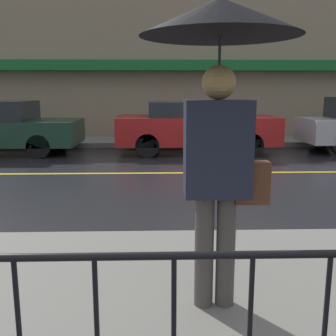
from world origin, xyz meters
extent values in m
plane|color=black|center=(0.00, 0.00, 0.00)|extent=(80.00, 80.00, 0.00)
cube|color=gray|center=(0.00, 4.98, 0.07)|extent=(28.00, 2.08, 0.15)
cube|color=gold|center=(0.00, 0.00, 0.00)|extent=(25.20, 0.12, 0.01)
cube|color=gray|center=(0.00, 6.17, 2.60)|extent=(28.00, 0.30, 5.19)
cube|color=#196B2D|center=(0.00, 5.74, 2.60)|extent=(16.80, 0.55, 0.35)
cylinder|color=#4C4742|center=(-1.10, -5.53, 0.56)|extent=(0.14, 0.14, 0.84)
cylinder|color=#4C4742|center=(-0.94, -5.53, 0.56)|extent=(0.14, 0.14, 0.84)
cube|color=#232838|center=(-1.02, -5.53, 1.32)|extent=(0.45, 0.27, 0.66)
sphere|color=tan|center=(-1.02, -5.53, 1.76)|extent=(0.23, 0.23, 0.23)
cylinder|color=#262628|center=(-1.02, -5.53, 1.69)|extent=(0.02, 0.02, 0.74)
cone|color=black|center=(-1.02, -5.53, 2.18)|extent=(1.07, 1.07, 0.24)
cube|color=brown|center=(-0.77, -5.53, 1.07)|extent=(0.24, 0.12, 0.30)
cylinder|color=black|center=(-4.51, 3.77, 0.31)|extent=(0.62, 0.22, 0.62)
cylinder|color=black|center=(-4.51, 2.04, 0.31)|extent=(0.62, 0.22, 0.62)
cube|color=maroon|center=(-0.31, 2.91, 0.65)|extent=(4.44, 1.94, 0.76)
cube|color=#1E2328|center=(-0.48, 2.91, 1.24)|extent=(2.31, 1.78, 0.40)
cylinder|color=black|center=(1.07, 3.77, 0.32)|extent=(0.63, 0.22, 0.63)
cylinder|color=black|center=(1.07, 2.05, 0.32)|extent=(0.63, 0.22, 0.63)
cylinder|color=black|center=(-1.68, 3.77, 0.32)|extent=(0.63, 0.22, 0.63)
cylinder|color=black|center=(-1.68, 2.05, 0.32)|extent=(0.63, 0.22, 0.63)
cylinder|color=black|center=(3.60, 3.68, 0.34)|extent=(0.69, 0.22, 0.69)
camera|label=1|loc=(-1.45, -8.20, 1.70)|focal=42.00mm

